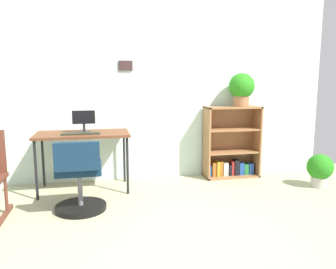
% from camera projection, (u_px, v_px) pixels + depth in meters
% --- Properties ---
extents(ground_plane, '(6.24, 6.24, 0.00)m').
position_uv_depth(ground_plane, '(181.00, 255.00, 2.54)').
color(ground_plane, '#A5A882').
extents(wall_back, '(5.20, 0.12, 2.50)m').
position_uv_depth(wall_back, '(142.00, 86.00, 4.42)').
color(wall_back, silver).
rests_on(wall_back, ground_plane).
extents(desk, '(1.09, 0.58, 0.71)m').
position_uv_depth(desk, '(83.00, 137.00, 3.96)').
color(desk, brown).
rests_on(desk, ground_plane).
extents(monitor, '(0.27, 0.15, 0.26)m').
position_uv_depth(monitor, '(84.00, 121.00, 3.97)').
color(monitor, '#262628').
rests_on(monitor, desk).
extents(keyboard, '(0.44, 0.12, 0.02)m').
position_uv_depth(keyboard, '(81.00, 134.00, 3.83)').
color(keyboard, '#292D1E').
rests_on(keyboard, desk).
extents(office_chair, '(0.52, 0.55, 0.75)m').
position_uv_depth(office_chair, '(79.00, 181.00, 3.33)').
color(office_chair, black).
rests_on(office_chair, ground_plane).
extents(bookshelf_low, '(0.75, 0.30, 0.98)m').
position_uv_depth(bookshelf_low, '(230.00, 146.00, 4.61)').
color(bookshelf_low, '#99673F').
rests_on(bookshelf_low, ground_plane).
extents(potted_plant_on_shelf, '(0.34, 0.34, 0.45)m').
position_uv_depth(potted_plant_on_shelf, '(242.00, 88.00, 4.45)').
color(potted_plant_on_shelf, '#9E6642').
rests_on(potted_plant_on_shelf, bookshelf_low).
extents(potted_plant_floor, '(0.32, 0.32, 0.42)m').
position_uv_depth(potted_plant_floor, '(320.00, 169.00, 4.14)').
color(potted_plant_floor, '#B7B2A8').
rests_on(potted_plant_floor, ground_plane).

